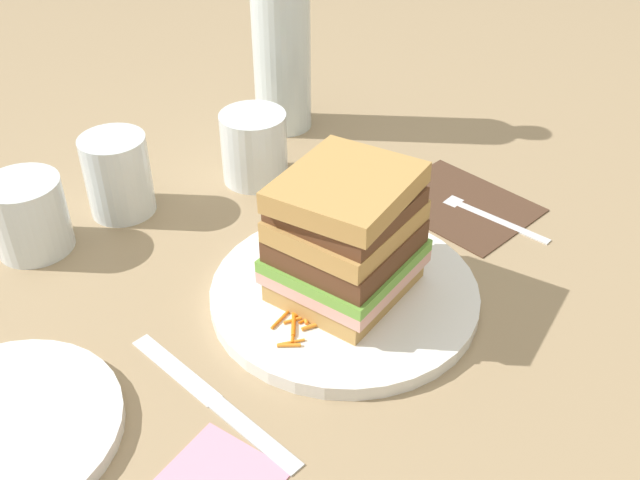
# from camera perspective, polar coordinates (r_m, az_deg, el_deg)

# --- Properties ---
(ground_plane) EXTENTS (3.00, 3.00, 0.00)m
(ground_plane) POSITION_cam_1_polar(r_m,az_deg,el_deg) (0.70, 2.39, -4.28)
(ground_plane) COLOR #9E8460
(main_plate) EXTENTS (0.25, 0.25, 0.01)m
(main_plate) POSITION_cam_1_polar(r_m,az_deg,el_deg) (0.69, 1.84, -4.15)
(main_plate) COLOR white
(main_plate) RESTS_ON ground_plane
(sandwich) EXTENTS (0.13, 0.13, 0.12)m
(sandwich) POSITION_cam_1_polar(r_m,az_deg,el_deg) (0.65, 1.99, 0.31)
(sandwich) COLOR tan
(sandwich) RESTS_ON main_plate
(carrot_shred_0) EXTENTS (0.03, 0.01, 0.00)m
(carrot_shred_0) POSITION_cam_1_polar(r_m,az_deg,el_deg) (0.65, -0.73, -6.07)
(carrot_shred_0) COLOR orange
(carrot_shred_0) RESTS_ON main_plate
(carrot_shred_1) EXTENTS (0.03, 0.02, 0.00)m
(carrot_shred_1) POSITION_cam_1_polar(r_m,az_deg,el_deg) (0.65, -1.24, -6.28)
(carrot_shred_1) COLOR orange
(carrot_shred_1) RESTS_ON main_plate
(carrot_shred_2) EXTENTS (0.03, 0.03, 0.00)m
(carrot_shred_2) POSITION_cam_1_polar(r_m,az_deg,el_deg) (0.64, -1.79, -6.68)
(carrot_shred_2) COLOR orange
(carrot_shred_2) RESTS_ON main_plate
(carrot_shred_3) EXTENTS (0.02, 0.02, 0.00)m
(carrot_shred_3) POSITION_cam_1_polar(r_m,az_deg,el_deg) (0.64, -2.13, -7.39)
(carrot_shred_3) COLOR orange
(carrot_shred_3) RESTS_ON main_plate
(carrot_shred_4) EXTENTS (0.02, 0.02, 0.00)m
(carrot_shred_4) POSITION_cam_1_polar(r_m,az_deg,el_deg) (0.63, -2.45, -8.24)
(carrot_shred_4) COLOR orange
(carrot_shred_4) RESTS_ON main_plate
(carrot_shred_5) EXTENTS (0.03, 0.02, 0.00)m
(carrot_shred_5) POSITION_cam_1_polar(r_m,az_deg,el_deg) (0.65, -0.96, -5.69)
(carrot_shred_5) COLOR orange
(carrot_shred_5) RESTS_ON main_plate
(carrot_shred_6) EXTENTS (0.03, 0.01, 0.00)m
(carrot_shred_6) POSITION_cam_1_polar(r_m,az_deg,el_deg) (0.64, -0.35, -6.69)
(carrot_shred_6) COLOR orange
(carrot_shred_6) RESTS_ON main_plate
(carrot_shred_7) EXTENTS (0.03, 0.01, 0.00)m
(carrot_shred_7) POSITION_cam_1_polar(r_m,az_deg,el_deg) (0.65, -3.07, -6.17)
(carrot_shred_7) COLOR orange
(carrot_shred_7) RESTS_ON main_plate
(carrot_shred_8) EXTENTS (0.02, 0.02, 0.00)m
(carrot_shred_8) POSITION_cam_1_polar(r_m,az_deg,el_deg) (0.65, -1.39, -5.80)
(carrot_shred_8) COLOR orange
(carrot_shred_8) RESTS_ON main_plate
(carrot_shred_9) EXTENTS (0.02, 0.01, 0.00)m
(carrot_shred_9) POSITION_cam_1_polar(r_m,az_deg,el_deg) (0.63, -2.27, -8.01)
(carrot_shred_9) COLOR orange
(carrot_shred_9) RESTS_ON main_plate
(carrot_shred_10) EXTENTS (0.02, 0.01, 0.00)m
(carrot_shred_10) POSITION_cam_1_polar(r_m,az_deg,el_deg) (0.73, 6.41, -0.91)
(carrot_shred_10) COLOR orange
(carrot_shred_10) RESTS_ON main_plate
(carrot_shred_11) EXTENTS (0.03, 0.01, 0.00)m
(carrot_shred_11) POSITION_cam_1_polar(r_m,az_deg,el_deg) (0.74, 5.80, -0.11)
(carrot_shred_11) COLOR orange
(carrot_shred_11) RESTS_ON main_plate
(carrot_shred_12) EXTENTS (0.02, 0.01, 0.00)m
(carrot_shred_12) POSITION_cam_1_polar(r_m,az_deg,el_deg) (0.73, 6.79, -0.69)
(carrot_shred_12) COLOR orange
(carrot_shred_12) RESTS_ON main_plate
(carrot_shred_13) EXTENTS (0.00, 0.03, 0.00)m
(carrot_shred_13) POSITION_cam_1_polar(r_m,az_deg,el_deg) (0.75, 6.24, 0.06)
(carrot_shred_13) COLOR orange
(carrot_shred_13) RESTS_ON main_plate
(carrot_shred_14) EXTENTS (0.02, 0.03, 0.00)m
(carrot_shred_14) POSITION_cam_1_polar(r_m,az_deg,el_deg) (0.73, 5.93, -0.85)
(carrot_shred_14) COLOR orange
(carrot_shred_14) RESTS_ON main_plate
(carrot_shred_15) EXTENTS (0.01, 0.03, 0.00)m
(carrot_shred_15) POSITION_cam_1_polar(r_m,az_deg,el_deg) (0.73, 5.85, -0.55)
(carrot_shred_15) COLOR orange
(carrot_shred_15) RESTS_ON main_plate
(napkin_dark) EXTENTS (0.13, 0.16, 0.00)m
(napkin_dark) POSITION_cam_1_polar(r_m,az_deg,el_deg) (0.84, 10.87, 2.80)
(napkin_dark) COLOR #4C3323
(napkin_dark) RESTS_ON ground_plane
(fork) EXTENTS (0.02, 0.17, 0.00)m
(fork) POSITION_cam_1_polar(r_m,az_deg,el_deg) (0.83, 12.20, 2.40)
(fork) COLOR silver
(fork) RESTS_ON napkin_dark
(knife) EXTENTS (0.02, 0.20, 0.00)m
(knife) POSITION_cam_1_polar(r_m,az_deg,el_deg) (0.61, -8.14, -12.45)
(knife) COLOR silver
(knife) RESTS_ON ground_plane
(juice_glass) EXTENTS (0.08, 0.08, 0.08)m
(juice_glass) POSITION_cam_1_polar(r_m,az_deg,el_deg) (0.86, -5.16, 6.99)
(juice_glass) COLOR white
(juice_glass) RESTS_ON ground_plane
(water_bottle) EXTENTS (0.07, 0.07, 0.32)m
(water_bottle) POSITION_cam_1_polar(r_m,az_deg,el_deg) (0.93, -3.10, 16.96)
(water_bottle) COLOR silver
(water_bottle) RESTS_ON ground_plane
(empty_tumbler_0) EXTENTS (0.08, 0.08, 0.08)m
(empty_tumbler_0) POSITION_cam_1_polar(r_m,az_deg,el_deg) (0.79, -21.86, 1.79)
(empty_tumbler_0) COLOR silver
(empty_tumbler_0) RESTS_ON ground_plane
(empty_tumbler_1) EXTENTS (0.07, 0.07, 0.09)m
(empty_tumbler_1) POSITION_cam_1_polar(r_m,az_deg,el_deg) (0.82, -15.55, 4.92)
(empty_tumbler_1) COLOR silver
(empty_tumbler_1) RESTS_ON ground_plane
(side_plate) EXTENTS (0.19, 0.19, 0.01)m
(side_plate) POSITION_cam_1_polar(r_m,az_deg,el_deg) (0.63, -23.74, -13.50)
(side_plate) COLOR white
(side_plate) RESTS_ON ground_plane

